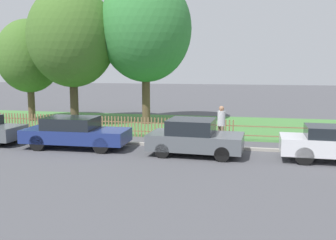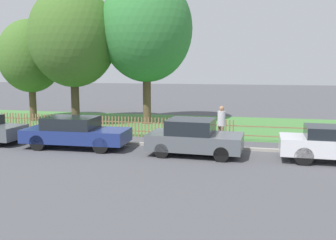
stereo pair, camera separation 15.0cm
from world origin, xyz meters
name	(u,v)px [view 1 (the left image)]	position (x,y,z in m)	size (l,w,h in m)	color
ground_plane	(80,143)	(0.00, 0.00, 0.00)	(120.00, 120.00, 0.00)	#4C4C51
kerb_stone	(81,141)	(0.00, 0.10, 0.06)	(36.99, 0.20, 0.12)	#9E998E
grass_strip	(125,123)	(0.00, 6.39, 0.01)	(36.99, 8.71, 0.01)	#477F3D
park_fence	(98,125)	(0.00, 2.04, 0.51)	(36.99, 0.05, 1.01)	olive
parked_car_black_saloon	(75,132)	(0.30, -1.11, 0.70)	(4.60, 1.91, 1.36)	navy
parked_car_navy_estate	(195,137)	(5.56, -1.22, 0.71)	(3.79, 2.01, 1.44)	#51565B
covered_motorcycle	(186,130)	(4.85, 0.89, 0.62)	(1.93, 0.77, 1.02)	black
tree_nearest_kerb	(29,56)	(-6.28, 5.96, 4.18)	(4.05, 4.05, 6.53)	brown
tree_behind_motorcycle	(72,37)	(-2.83, 5.14, 5.26)	(5.21, 5.21, 8.27)	#473828
tree_mid_park	(145,29)	(1.39, 6.33, 5.75)	(5.54, 5.54, 8.96)	brown
pedestrian_near_fence	(221,123)	(6.42, 1.15, 0.99)	(0.49, 0.49, 1.76)	#7F6B51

